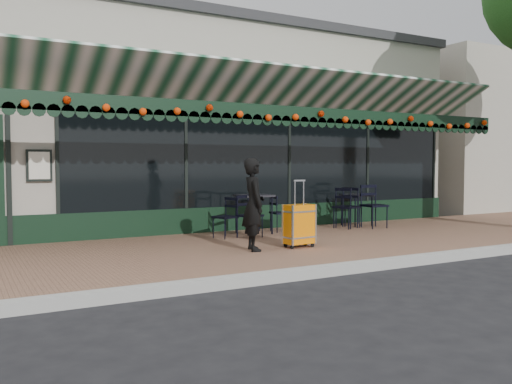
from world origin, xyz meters
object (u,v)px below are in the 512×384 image
cafe_table_a (357,197)px  chair_b_right (281,213)px  woman (254,205)px  chair_b_left (225,217)px  chair_a_left (346,208)px  chair_a_right (348,207)px  suitcase (299,225)px  chair_a_front (374,206)px  cafe_table_b (254,198)px  chair_b_front (250,216)px

cafe_table_a → chair_b_right: (-2.06, -0.11, -0.25)m
woman → chair_b_left: size_ratio=1.92×
chair_a_left → chair_a_right: (0.07, 0.01, -0.00)m
woman → suitcase: woman is taller
woman → cafe_table_a: woman is taller
suitcase → chair_a_right: 2.99m
chair_a_left → chair_b_right: bearing=-117.4°
chair_b_left → chair_b_right: 1.43m
chair_a_front → suitcase: bearing=-150.0°
cafe_table_b → chair_b_right: (0.62, 0.01, -0.32)m
chair_a_front → chair_b_left: (-3.50, 0.12, -0.09)m
woman → suitcase: size_ratio=1.33×
chair_a_front → chair_b_front: chair_a_front is taller
suitcase → cafe_table_b: (0.20, 1.91, 0.33)m
suitcase → cafe_table_a: bearing=29.1°
suitcase → chair_b_front: 1.44m
cafe_table_b → chair_b_front: (-0.35, -0.47, -0.29)m
chair_a_left → chair_b_left: bearing=-108.4°
woman → chair_a_front: size_ratio=1.56×
chair_a_front → woman: bearing=-156.4°
chair_a_right → chair_b_right: bearing=64.7°
cafe_table_a → chair_b_front: chair_b_front is taller
chair_b_right → chair_b_front: bearing=121.5°
cafe_table_b → chair_a_left: size_ratio=0.87×
cafe_table_b → chair_a_right: 2.24m
woman → chair_a_right: size_ratio=1.66×
chair_b_right → chair_a_right: bearing=-90.6°
chair_a_right → chair_b_left: 3.00m
cafe_table_b → suitcase: bearing=-95.9°
suitcase → cafe_table_a: suitcase is taller
cafe_table_a → chair_b_front: size_ratio=0.87×
woman → chair_a_right: bearing=-49.3°
cafe_table_b → chair_a_left: 2.18m
chair_b_front → chair_a_left: bearing=-13.0°
chair_b_left → chair_b_right: size_ratio=1.02×
cafe_table_a → chair_a_front: chair_a_front is taller
suitcase → cafe_table_b: size_ratio=1.43×
cafe_table_a → chair_a_right: chair_a_right is taller
chair_b_right → chair_b_left: bearing=107.3°
suitcase → chair_b_front: bearing=90.0°
woman → cafe_table_b: 2.09m
cafe_table_a → chair_a_right: size_ratio=0.79×
chair_a_front → chair_b_right: size_ratio=1.26×
cafe_table_b → chair_b_left: bearing=-159.1°
suitcase → chair_b_left: bearing=103.6°
chair_b_front → chair_b_right: bearing=6.4°
chair_a_right → chair_b_front: (-2.57, -0.32, -0.04)m
chair_a_front → cafe_table_b: bearing=174.2°
cafe_table_a → chair_a_right: bearing=-150.1°
chair_b_right → chair_b_front: chair_b_front is taller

